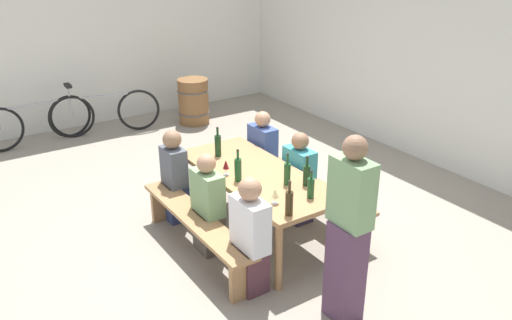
{
  "coord_description": "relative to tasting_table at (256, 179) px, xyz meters",
  "views": [
    {
      "loc": [
        4.26,
        -2.82,
        3.1
      ],
      "look_at": [
        0.0,
        0.0,
        0.9
      ],
      "focal_mm": 37.17,
      "sensor_mm": 36.0,
      "label": 1
    }
  ],
  "objects": [
    {
      "name": "wine_bottle_4",
      "position": [
        0.4,
        0.11,
        0.2
      ],
      "size": [
        0.07,
        0.07,
        0.33
      ],
      "color": "#194723",
      "rests_on": "tasting_table"
    },
    {
      "name": "wine_bottle_3",
      "position": [
        0.06,
        -0.26,
        0.2
      ],
      "size": [
        0.07,
        0.07,
        0.35
      ],
      "color": "#194723",
      "rests_on": "tasting_table"
    },
    {
      "name": "wine_bottle_0",
      "position": [
        0.92,
        -0.25,
        0.2
      ],
      "size": [
        0.07,
        0.07,
        0.34
      ],
      "color": "#332814",
      "rests_on": "tasting_table"
    },
    {
      "name": "wine_bottle_2",
      "position": [
        0.76,
        0.12,
        0.18
      ],
      "size": [
        0.07,
        0.07,
        0.29
      ],
      "color": "#194723",
      "rests_on": "tasting_table"
    },
    {
      "name": "wine_barrel",
      "position": [
        -3.75,
        1.18,
        -0.28
      ],
      "size": [
        0.56,
        0.56,
        0.78
      ],
      "color": "brown",
      "rests_on": "ground"
    },
    {
      "name": "wine_bottle_1",
      "position": [
        0.52,
        0.26,
        0.19
      ],
      "size": [
        0.07,
        0.07,
        0.31
      ],
      "color": "#143319",
      "rests_on": "tasting_table"
    },
    {
      "name": "wine_glass_2",
      "position": [
        -0.14,
        -0.29,
        0.19
      ],
      "size": [
        0.07,
        0.07,
        0.17
      ],
      "color": "silver",
      "rests_on": "tasting_table"
    },
    {
      "name": "wine_glass_0",
      "position": [
        0.36,
        -0.31,
        0.19
      ],
      "size": [
        0.07,
        0.07,
        0.16
      ],
      "color": "silver",
      "rests_on": "tasting_table"
    },
    {
      "name": "ground_plane",
      "position": [
        0.0,
        0.0,
        -0.67
      ],
      "size": [
        24.0,
        24.0,
        0.0
      ],
      "primitive_type": "plane",
      "color": "gray"
    },
    {
      "name": "seated_guest_far_2",
      "position": [
        0.81,
        0.58,
        -0.13
      ],
      "size": [
        0.39,
        0.24,
        1.14
      ],
      "rotation": [
        0.0,
        0.0,
        -1.57
      ],
      "color": "#4F3757",
      "rests_on": "ground"
    },
    {
      "name": "wine_glass_1",
      "position": [
        0.67,
        -0.23,
        0.18
      ],
      "size": [
        0.08,
        0.08,
        0.15
      ],
      "color": "silver",
      "rests_on": "tasting_table"
    },
    {
      "name": "seated_guest_near_2",
      "position": [
        0.78,
        -0.58,
        -0.13
      ],
      "size": [
        0.41,
        0.24,
        1.15
      ],
      "rotation": [
        0.0,
        0.0,
        1.57
      ],
      "color": "#4E2D35",
      "rests_on": "ground"
    },
    {
      "name": "side_wall",
      "position": [
        -4.79,
        0.0,
        0.93
      ],
      "size": [
        0.2,
        7.03,
        3.2
      ],
      "primitive_type": "cube",
      "color": "silver",
      "rests_on": "ground"
    },
    {
      "name": "tasting_table",
      "position": [
        0.0,
        0.0,
        0.0
      ],
      "size": [
        2.05,
        0.87,
        0.75
      ],
      "color": "#9E7247",
      "rests_on": "ground"
    },
    {
      "name": "bench_far",
      "position": [
        0.0,
        0.73,
        -0.32
      ],
      "size": [
        1.95,
        0.3,
        0.45
      ],
      "color": "#9E7247",
      "rests_on": "ground"
    },
    {
      "name": "back_wall",
      "position": [
        0.0,
        3.32,
        0.93
      ],
      "size": [
        14.0,
        0.2,
        3.2
      ],
      "primitive_type": "cube",
      "color": "silver",
      "rests_on": "ground"
    },
    {
      "name": "wine_bottle_5",
      "position": [
        -0.63,
        -0.1,
        0.21
      ],
      "size": [
        0.07,
        0.07,
        0.35
      ],
      "color": "#143319",
      "rests_on": "tasting_table"
    },
    {
      "name": "seated_guest_near_1",
      "position": [
        -0.01,
        -0.58,
        -0.16
      ],
      "size": [
        0.4,
        0.24,
        1.1
      ],
      "rotation": [
        0.0,
        0.0,
        1.57
      ],
      "color": "brown",
      "rests_on": "ground"
    },
    {
      "name": "bench_near",
      "position": [
        0.0,
        -0.73,
        -0.32
      ],
      "size": [
        1.95,
        0.3,
        0.45
      ],
      "color": "#9E7247",
      "rests_on": "ground"
    },
    {
      "name": "parked_bicycle_0",
      "position": [
        -4.06,
        -0.3,
        -0.3
      ],
      "size": [
        0.47,
        1.73,
        0.9
      ],
      "rotation": [
        0.0,
        0.0,
        1.33
      ],
      "color": "black",
      "rests_on": "ground"
    },
    {
      "name": "seated_guest_near_0",
      "position": [
        -0.8,
        -0.58,
        -0.14
      ],
      "size": [
        0.33,
        0.24,
        1.11
      ],
      "rotation": [
        0.0,
        0.0,
        1.57
      ],
      "color": "navy",
      "rests_on": "ground"
    },
    {
      "name": "parked_bicycle_1",
      "position": [
        -4.19,
        -1.37,
        -0.3
      ],
      "size": [
        0.22,
        1.77,
        0.9
      ],
      "rotation": [
        0.0,
        0.0,
        1.64
      ],
      "color": "black",
      "rests_on": "ground"
    },
    {
      "name": "standing_host",
      "position": [
        1.56,
        -0.12,
        0.15
      ],
      "size": [
        0.37,
        0.24,
        1.69
      ],
      "rotation": [
        0.0,
        0.0,
        3.14
      ],
      "color": "#50354C",
      "rests_on": "ground"
    },
    {
      "name": "seated_guest_far_1",
      "position": [
        -0.0,
        0.58,
        -0.16
      ],
      "size": [
        0.39,
        0.24,
        1.09
      ],
      "rotation": [
        0.0,
        0.0,
        -1.57
      ],
      "color": "#322F49",
      "rests_on": "ground"
    },
    {
      "name": "seated_guest_far_0",
      "position": [
        -0.74,
        0.58,
        -0.14
      ],
      "size": [
        0.39,
        0.24,
        1.13
      ],
      "rotation": [
        0.0,
        0.0,
        -1.57
      ],
      "color": "#392758",
      "rests_on": "ground"
    }
  ]
}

